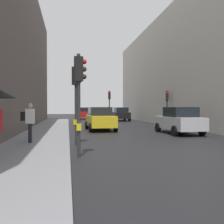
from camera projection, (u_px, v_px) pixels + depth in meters
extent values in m
plane|color=black|center=(193.00, 152.00, 9.57)|extent=(120.00, 120.00, 0.00)
cube|color=gray|center=(44.00, 136.00, 14.39)|extent=(2.93, 40.00, 0.16)
cube|color=#B2ADA3|center=(214.00, 71.00, 26.55)|extent=(12.00, 35.74, 11.43)
cylinder|color=#2D2D2D|center=(76.00, 105.00, 11.45)|extent=(0.12, 0.12, 3.71)
cube|color=black|center=(76.00, 76.00, 11.43)|extent=(0.38, 0.36, 0.84)
cube|color=yellow|center=(76.00, 122.00, 11.46)|extent=(0.24, 0.25, 0.24)
sphere|color=red|center=(79.00, 70.00, 11.35)|extent=(0.18, 0.18, 0.18)
sphere|color=#2D231E|center=(79.00, 76.00, 11.36)|extent=(0.18, 0.18, 0.18)
sphere|color=#2D231E|center=(79.00, 81.00, 11.36)|extent=(0.18, 0.18, 0.18)
cylinder|color=#2D2D2D|center=(79.00, 106.00, 8.55)|extent=(0.12, 0.12, 3.58)
cube|color=black|center=(79.00, 69.00, 8.52)|extent=(0.31, 0.25, 0.84)
cube|color=yellow|center=(79.00, 127.00, 8.56)|extent=(0.17, 0.21, 0.24)
sphere|color=red|center=(84.00, 62.00, 8.56)|extent=(0.18, 0.18, 0.18)
sphere|color=#2D231E|center=(84.00, 69.00, 8.57)|extent=(0.18, 0.18, 0.18)
sphere|color=#2D231E|center=(84.00, 77.00, 8.57)|extent=(0.18, 0.18, 0.18)
cylinder|color=#2D2D2D|center=(167.00, 108.00, 23.18)|extent=(0.12, 0.12, 3.33)
cube|color=black|center=(167.00, 96.00, 23.16)|extent=(0.32, 0.36, 0.84)
cube|color=yellow|center=(167.00, 115.00, 23.19)|extent=(0.24, 0.22, 0.24)
sphere|color=red|center=(167.00, 93.00, 22.96)|extent=(0.18, 0.18, 0.18)
sphere|color=#2D231E|center=(167.00, 96.00, 22.97)|extent=(0.18, 0.18, 0.18)
sphere|color=#2D231E|center=(167.00, 99.00, 22.97)|extent=(0.18, 0.18, 0.18)
cylinder|color=#2D2D2D|center=(109.00, 107.00, 28.32)|extent=(0.12, 0.12, 3.66)
cube|color=black|center=(109.00, 95.00, 28.30)|extent=(0.24, 0.30, 0.84)
cube|color=yellow|center=(109.00, 114.00, 28.34)|extent=(0.20, 0.16, 0.24)
sphere|color=red|center=(110.00, 93.00, 28.11)|extent=(0.18, 0.18, 0.18)
sphere|color=#2D231E|center=(110.00, 95.00, 28.11)|extent=(0.18, 0.18, 0.18)
sphere|color=#2D231E|center=(110.00, 97.00, 28.12)|extent=(0.18, 0.18, 0.18)
cube|color=black|center=(120.00, 115.00, 32.76)|extent=(1.83, 4.21, 0.80)
cube|color=black|center=(121.00, 110.00, 32.50)|extent=(1.61, 2.01, 0.64)
cylinder|color=black|center=(112.00, 118.00, 33.93)|extent=(0.22, 0.64, 0.64)
cylinder|color=black|center=(125.00, 118.00, 34.26)|extent=(0.22, 0.64, 0.64)
cylinder|color=black|center=(116.00, 119.00, 31.28)|extent=(0.22, 0.64, 0.64)
cylinder|color=black|center=(130.00, 119.00, 31.61)|extent=(0.22, 0.64, 0.64)
cube|color=#BCBCC1|center=(178.00, 123.00, 16.34)|extent=(1.88, 4.24, 0.80)
cube|color=black|center=(180.00, 112.00, 16.09)|extent=(1.64, 2.03, 0.64)
cylinder|color=black|center=(158.00, 127.00, 17.50)|extent=(0.23, 0.64, 0.64)
cylinder|color=black|center=(181.00, 127.00, 17.85)|extent=(0.23, 0.64, 0.64)
cylinder|color=black|center=(175.00, 131.00, 14.85)|extent=(0.23, 0.64, 0.64)
cylinder|color=black|center=(202.00, 130.00, 15.20)|extent=(0.23, 0.64, 0.64)
cube|color=#2D6038|center=(97.00, 118.00, 24.26)|extent=(1.94, 4.26, 0.80)
cube|color=black|center=(97.00, 111.00, 24.50)|extent=(1.67, 2.05, 0.64)
cylinder|color=black|center=(108.00, 123.00, 23.06)|extent=(0.24, 0.65, 0.64)
cylinder|color=black|center=(89.00, 123.00, 22.81)|extent=(0.24, 0.65, 0.64)
cylinder|color=black|center=(105.00, 121.00, 25.73)|extent=(0.24, 0.65, 0.64)
cylinder|color=black|center=(87.00, 121.00, 25.48)|extent=(0.24, 0.65, 0.64)
cube|color=red|center=(84.00, 114.00, 37.71)|extent=(1.84, 4.22, 0.80)
cube|color=black|center=(83.00, 110.00, 37.95)|extent=(1.62, 2.01, 0.64)
cylinder|color=black|center=(90.00, 117.00, 36.56)|extent=(0.23, 0.64, 0.64)
cylinder|color=black|center=(78.00, 117.00, 36.23)|extent=(0.23, 0.64, 0.64)
cylinder|color=black|center=(89.00, 117.00, 39.21)|extent=(0.23, 0.64, 0.64)
cylinder|color=black|center=(77.00, 117.00, 38.88)|extent=(0.23, 0.64, 0.64)
cube|color=yellow|center=(100.00, 121.00, 18.81)|extent=(1.91, 4.25, 0.80)
cube|color=black|center=(100.00, 111.00, 19.04)|extent=(1.65, 2.04, 0.64)
cylinder|color=black|center=(116.00, 127.00, 17.67)|extent=(0.24, 0.65, 0.64)
cylinder|color=black|center=(91.00, 128.00, 17.31)|extent=(0.24, 0.65, 0.64)
cylinder|color=black|center=(109.00, 125.00, 20.32)|extent=(0.24, 0.65, 0.64)
cylinder|color=black|center=(87.00, 125.00, 19.95)|extent=(0.24, 0.65, 0.64)
cylinder|color=black|center=(30.00, 133.00, 11.15)|extent=(0.16, 0.16, 0.85)
cylinder|color=black|center=(30.00, 133.00, 10.96)|extent=(0.16, 0.16, 0.85)
cube|color=silver|center=(30.00, 116.00, 11.04)|extent=(0.43, 0.31, 0.66)
sphere|color=tan|center=(30.00, 106.00, 11.03)|extent=(0.24, 0.24, 0.24)
cube|color=black|center=(23.00, 116.00, 10.95)|extent=(0.24, 0.30, 0.40)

